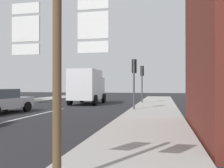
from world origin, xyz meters
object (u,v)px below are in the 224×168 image
(route_sign_post, at_px, (57,71))
(sedan_far, at_px, (0,101))
(delivery_truck, at_px, (87,86))
(traffic_light_near_right, at_px, (134,73))
(traffic_light_far_right, at_px, (142,76))

(route_sign_post, bearing_deg, sedan_far, 131.02)
(delivery_truck, relative_size, traffic_light_near_right, 1.49)
(route_sign_post, distance_m, traffic_light_far_right, 18.27)
(sedan_far, xyz_separation_m, delivery_truck, (2.83, 8.10, 0.89))
(sedan_far, height_order, traffic_light_near_right, traffic_light_near_right)
(sedan_far, relative_size, route_sign_post, 1.36)
(sedan_far, distance_m, traffic_light_far_right, 12.11)
(sedan_far, xyz_separation_m, traffic_light_far_right, (7.65, 9.22, 1.79))
(route_sign_post, bearing_deg, traffic_light_far_right, 90.66)
(sedan_far, relative_size, traffic_light_far_right, 1.26)
(traffic_light_near_right, bearing_deg, route_sign_post, -89.00)
(delivery_truck, height_order, traffic_light_far_right, traffic_light_far_right)
(traffic_light_far_right, distance_m, traffic_light_near_right, 6.12)
(sedan_far, bearing_deg, traffic_light_near_right, 22.06)
(route_sign_post, bearing_deg, traffic_light_near_right, 91.00)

